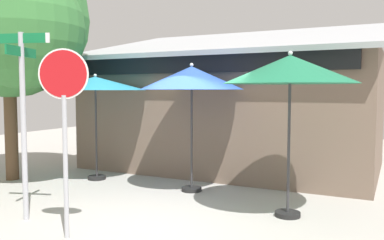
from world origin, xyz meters
TOP-DOWN VIEW (x-y plane):
  - ground_plane at (0.00, 0.00)m, footprint 28.00×28.00m
  - cafe_building at (-0.75, 5.02)m, footprint 8.19×5.41m
  - street_sign_post at (-2.13, -1.29)m, footprint 0.91×0.85m
  - stop_sign at (-0.88, -1.64)m, footprint 0.67×0.34m
  - patio_umbrella_teal_left at (-3.13, 1.75)m, footprint 2.49×2.49m
  - patio_umbrella_royal_blue_center at (-0.51, 1.74)m, footprint 2.24×2.24m
  - patio_umbrella_forest_green_right at (1.81, 0.87)m, footprint 2.30×2.30m
  - shade_tree at (-4.71, 0.68)m, footprint 4.32×3.85m

SIDE VIEW (x-z plane):
  - ground_plane at x=0.00m, z-range -0.10..0.00m
  - cafe_building at x=-0.75m, z-range -0.42..3.79m
  - street_sign_post at x=-2.13m, z-range 0.35..3.51m
  - stop_sign at x=-0.88m, z-range 0.54..3.34m
  - patio_umbrella_teal_left at x=-3.13m, z-range 1.04..3.64m
  - patio_umbrella_royal_blue_center at x=-0.51m, z-range 1.05..3.83m
  - patio_umbrella_forest_green_right at x=1.81m, z-range 1.10..3.97m
  - shade_tree at x=-4.71m, z-range 0.90..6.77m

